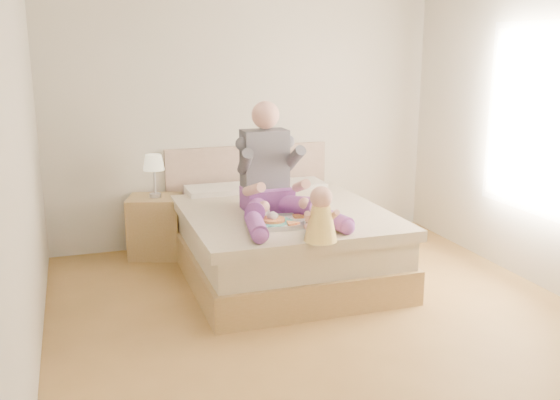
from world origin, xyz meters
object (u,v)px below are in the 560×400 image
object	(u,v)px
adult	(272,181)
baby	(320,218)
bed	(278,237)
nightstand	(155,226)
tray	(285,220)

from	to	relation	value
adult	baby	xyz separation A→B (m)	(0.11, -0.82, -0.12)
bed	nightstand	xyz separation A→B (m)	(-1.00, 0.76, -0.02)
adult	baby	size ratio (longest dim) A/B	2.82
bed	adult	world-z (taller)	adult
baby	adult	bearing A→B (deg)	105.14
bed	baby	bearing A→B (deg)	-91.31
adult	nightstand	bearing A→B (deg)	130.07
nightstand	adult	distance (m)	1.46
tray	adult	bearing A→B (deg)	96.39
bed	baby	distance (m)	1.17
bed	tray	world-z (taller)	bed
bed	nightstand	size ratio (longest dim) A/B	3.70
bed	tray	distance (m)	0.68
tray	bed	bearing A→B (deg)	83.28
nightstand	baby	bearing A→B (deg)	-46.04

